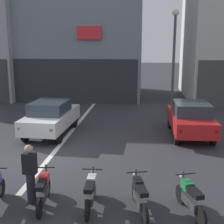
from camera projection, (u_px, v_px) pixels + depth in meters
The scene contains 11 objects.
ground_plane at pixel (50, 158), 11.66m from camera, with size 120.00×120.00×0.00m, color #333338.
lane_centre_line at pixel (81, 120), 17.48m from camera, with size 0.20×18.00×0.01m, color silver.
building_mid_block at pixel (84, 15), 24.77m from camera, with size 9.43×8.26×13.14m.
car_white_crossing_near at pixel (51, 116), 14.47m from camera, with size 1.93×4.17×1.64m.
car_red_parked_kerbside at pixel (190, 118), 14.19m from camera, with size 1.85×4.14×1.64m.
street_lamp at pixel (174, 54), 16.09m from camera, with size 0.36×0.36×6.03m.
motorcycle_red_row_left_mid at pixel (43, 190), 8.13m from camera, with size 0.55×1.67×0.98m.
motorcycle_white_row_centre at pixel (91, 192), 8.01m from camera, with size 0.55×1.67×0.98m.
motorcycle_black_row_right_mid at pixel (139, 195), 7.83m from camera, with size 0.59×1.64×0.98m.
motorcycle_green_row_rightmost at pixel (190, 197), 7.72m from camera, with size 0.66×1.61×0.98m.
person_by_motorcycles at pixel (30, 174), 8.19m from camera, with size 0.37×0.24×1.67m.
Camera 1 is at (3.51, -10.68, 4.28)m, focal length 48.71 mm.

